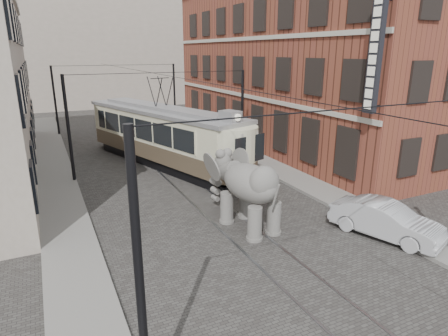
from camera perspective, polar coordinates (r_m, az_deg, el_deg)
ground at (r=19.13m, az=-2.64°, el=-5.01°), size 120.00×120.00×0.00m
tram_rails at (r=19.12m, az=-2.64°, el=-4.98°), size 1.54×80.00×0.02m
sidewalk_right at (r=21.98m, az=11.90°, el=-2.19°), size 2.00×60.00×0.15m
sidewalk_left at (r=17.82m, az=-22.43°, el=-7.80°), size 2.00×60.00×0.15m
brick_building at (r=31.04m, az=9.85°, el=14.60°), size 8.00×26.00×12.00m
distant_block at (r=56.77m, az=-19.47°, el=15.89°), size 28.00×10.00×14.00m
catenary at (r=22.75m, az=-8.19°, el=6.28°), size 11.00×30.20×6.00m
tram at (r=25.07m, az=-9.21°, el=6.75°), size 7.07×14.33×5.60m
elephant at (r=15.87m, az=3.88°, el=-3.81°), size 3.43×5.34×3.06m
parked_car at (r=16.70m, az=22.86°, el=-7.14°), size 2.88×4.57×1.42m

